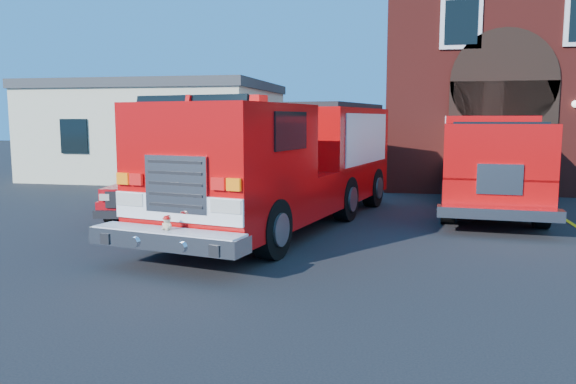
% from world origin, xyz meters
% --- Properties ---
extents(ground, '(100.00, 100.00, 0.00)m').
position_xyz_m(ground, '(0.00, 0.00, 0.00)').
color(ground, black).
rests_on(ground, ground).
extents(parking_stripe_mid, '(0.12, 3.00, 0.01)m').
position_xyz_m(parking_stripe_mid, '(6.50, 4.00, 0.00)').
color(parking_stripe_mid, yellow).
rests_on(parking_stripe_mid, ground).
extents(parking_stripe_far, '(0.12, 3.00, 0.01)m').
position_xyz_m(parking_stripe_far, '(6.50, 7.00, 0.00)').
color(parking_stripe_far, yellow).
rests_on(parking_stripe_far, ground).
extents(fire_station, '(15.20, 10.20, 8.45)m').
position_xyz_m(fire_station, '(8.99, 13.98, 4.25)').
color(fire_station, maroon).
rests_on(fire_station, ground).
extents(side_building, '(10.20, 8.20, 4.35)m').
position_xyz_m(side_building, '(-9.00, 13.00, 2.20)').
color(side_building, '#E9E5C2').
rests_on(side_building, ground).
extents(fire_engine, '(5.00, 10.66, 3.17)m').
position_xyz_m(fire_engine, '(-0.70, 2.25, 1.64)').
color(fire_engine, black).
rests_on(fire_engine, ground).
extents(pickup_truck, '(2.50, 5.24, 1.65)m').
position_xyz_m(pickup_truck, '(-4.61, 3.05, 0.78)').
color(pickup_truck, black).
rests_on(pickup_truck, ground).
extents(secondary_truck, '(3.30, 8.77, 2.79)m').
position_xyz_m(secondary_truck, '(4.69, 6.02, 1.52)').
color(secondary_truck, black).
rests_on(secondary_truck, ground).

